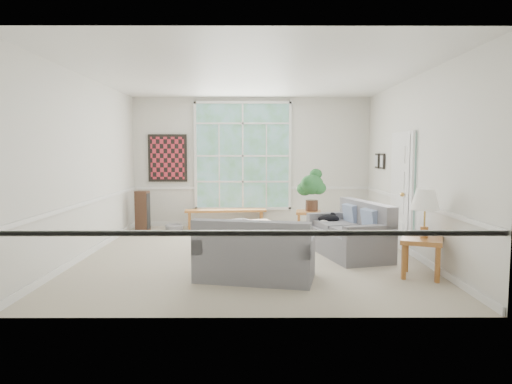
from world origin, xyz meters
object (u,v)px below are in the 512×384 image
loveseat_front (255,248)px  coffee_table (240,236)px  side_table (421,258)px  loveseat_right (348,229)px  end_table (308,223)px

loveseat_front → coffee_table: 1.98m
coffee_table → side_table: bearing=-54.7°
side_table → loveseat_front: bearing=-178.0°
loveseat_front → side_table: size_ratio=2.86×
loveseat_right → loveseat_front: size_ratio=1.06×
end_table → coffee_table: bearing=-135.5°
loveseat_right → coffee_table: loveseat_right is taller
coffee_table → loveseat_right: bearing=-34.3°
loveseat_right → end_table: 1.94m
loveseat_right → side_table: size_ratio=3.04×
loveseat_front → coffee_table: (-0.27, 1.95, -0.19)m
end_table → side_table: (1.19, -3.24, 0.02)m
loveseat_right → coffee_table: 1.92m
loveseat_right → end_table: bearing=89.0°
loveseat_front → end_table: loveseat_front is taller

